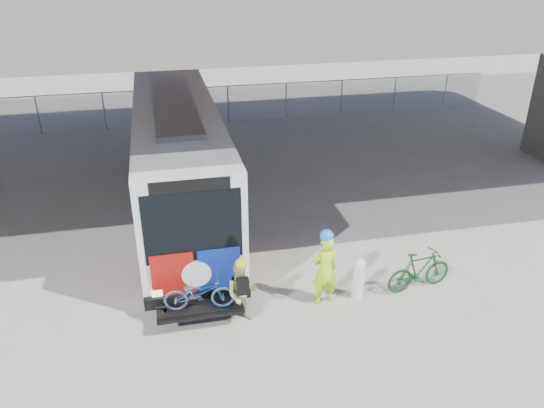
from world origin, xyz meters
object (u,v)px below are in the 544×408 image
object	(u,v)px
bus	(177,148)
bollard	(359,277)
cyclist_tan	(242,292)
cyclist_hivis	(325,268)
bike_parked	(419,271)

from	to	relation	value
bus	bollard	xyz separation A→B (m)	(3.99, -6.33, -1.50)
bollard	cyclist_tan	world-z (taller)	cyclist_tan
bollard	cyclist_hivis	world-z (taller)	cyclist_hivis
bollard	cyclist_hivis	distance (m)	0.98
cyclist_tan	bus	bearing A→B (deg)	98.74
cyclist_tan	bike_parked	xyz separation A→B (m)	(4.68, 0.30, -0.26)
cyclist_hivis	bus	bearing A→B (deg)	-71.73
bollard	cyclist_hivis	bearing A→B (deg)	-180.00
cyclist_tan	bollard	bearing A→B (deg)	6.02
cyclist_tan	cyclist_hivis	bearing A→B (deg)	8.40
bollard	cyclist_tan	distance (m)	3.04
bus	cyclist_hivis	size ratio (longest dim) A/B	6.29
bus	cyclist_tan	bearing A→B (deg)	-81.59
bike_parked	bollard	bearing A→B (deg)	82.35
cyclist_tan	bike_parked	bearing A→B (deg)	4.00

